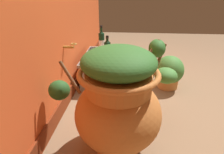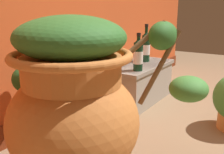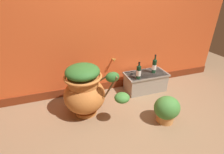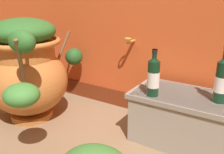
{
  "view_description": "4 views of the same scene",
  "coord_description": "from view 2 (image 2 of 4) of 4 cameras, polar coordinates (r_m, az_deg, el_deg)",
  "views": [
    {
      "loc": [
        -1.65,
        0.5,
        1.07
      ],
      "look_at": [
        -0.04,
        0.64,
        0.32
      ],
      "focal_mm": 30.64,
      "sensor_mm": 36.0,
      "label": 1
    },
    {
      "loc": [
        -1.36,
        -0.17,
        0.78
      ],
      "look_at": [
        0.08,
        0.79,
        0.33
      ],
      "focal_mm": 41.11,
      "sensor_mm": 36.0,
      "label": 2
    },
    {
      "loc": [
        -0.84,
        -1.42,
        1.6
      ],
      "look_at": [
        -0.07,
        0.82,
        0.38
      ],
      "focal_mm": 26.38,
      "sensor_mm": 36.0,
      "label": 3
    },
    {
      "loc": [
        0.88,
        -0.57,
        0.91
      ],
      "look_at": [
        0.04,
        0.76,
        0.38
      ],
      "focal_mm": 39.13,
      "sensor_mm": 36.0,
      "label": 4
    }
  ],
  "objects": [
    {
      "name": "terracotta_urn",
      "position": [
        1.14,
        -8.02,
        -5.51
      ],
      "size": [
        0.81,
        0.97,
        0.77
      ],
      "color": "#C17033",
      "rests_on": "ground_plane"
    },
    {
      "name": "wine_bottle_left",
      "position": [
        1.96,
        5.85,
        5.01
      ],
      "size": [
        0.07,
        0.07,
        0.29
      ],
      "color": "black",
      "rests_on": "stone_ledge"
    },
    {
      "name": "stone_ledge",
      "position": [
        2.26,
        5.6,
        -0.83
      ],
      "size": [
        0.75,
        0.39,
        0.33
      ],
      "color": "#9E9384",
      "rests_on": "ground_plane"
    },
    {
      "name": "wine_bottle_middle",
      "position": [
        2.33,
        7.54,
        6.77
      ],
      "size": [
        0.07,
        0.07,
        0.33
      ],
      "color": "black",
      "rests_on": "stone_ledge"
    }
  ]
}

